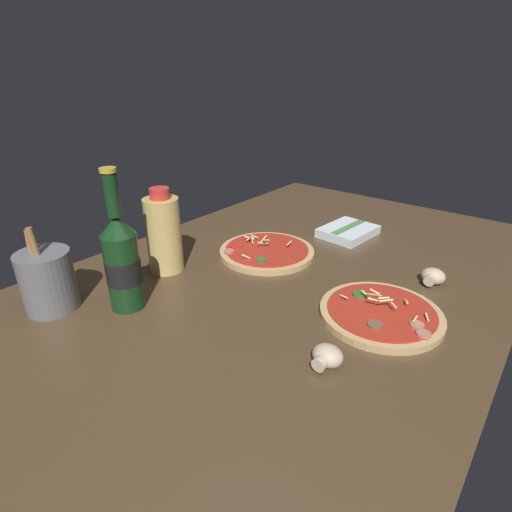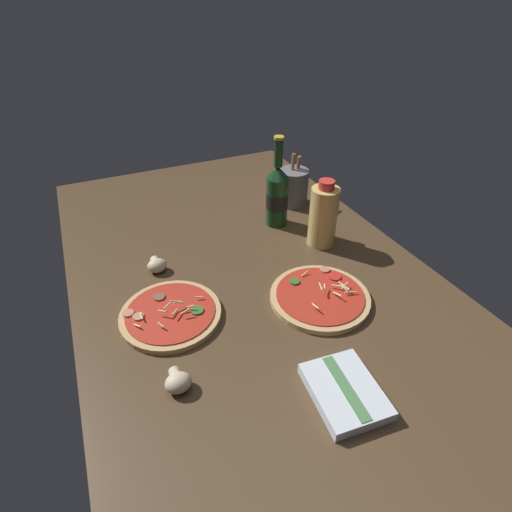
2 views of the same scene
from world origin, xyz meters
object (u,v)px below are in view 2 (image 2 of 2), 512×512
Objects in this scene: dish_towel at (345,391)px; utensil_crock at (293,187)px; pizza_near at (171,314)px; beer_bottle at (277,195)px; oil_bottle at (323,216)px; mushroom_left at (157,265)px; pizza_far at (320,297)px; mushroom_right at (178,382)px.

utensil_crock is at bearing 158.51° from dish_towel.
pizza_near is 50.72cm from beer_bottle.
pizza_near is 1.39× the size of dish_towel.
mushroom_left is at bearing -97.93° from oil_bottle.
mushroom_left is (-27.92, -33.28, 0.95)cm from pizza_far.
oil_bottle is (15.57, 6.70, -0.87)cm from beer_bottle.
utensil_crock is (-46.74, 18.03, 5.33)cm from pizza_far.
beer_bottle is at bearing -156.72° from oil_bottle.
beer_bottle reaches higher than utensil_crock.
pizza_far is 39.60cm from mushroom_right.
mushroom_right is at bearing -7.20° from mushroom_left.
oil_bottle is (-12.24, 48.11, 8.29)cm from pizza_near.
oil_bottle is at bearing 147.66° from pizza_far.
mushroom_left is at bearing -130.00° from pizza_far.
beer_bottle is 15.33cm from utensil_crock.
beer_bottle is 5.14× the size of mushroom_right.
oil_bottle is (-21.40, 13.55, 8.27)cm from pizza_far.
pizza_far is 27.17cm from dish_towel.
utensil_crock is at bearing 158.91° from pizza_far.
oil_bottle is at bearing 82.07° from mushroom_left.
utensil_crock is (-25.35, 4.48, -2.95)cm from oil_bottle.
mushroom_left is at bearing 176.08° from pizza_near.
pizza_far is 0.87× the size of beer_bottle.
oil_bottle reaches higher than dish_towel.
oil_bottle is 1.14× the size of utensil_crock.
oil_bottle reaches higher than utensil_crock.
pizza_far reaches higher than mushroom_right.
beer_bottle is (-27.82, 41.41, 9.15)cm from pizza_near.
pizza_far is 1.45× the size of dish_towel.
pizza_near is at bearing -144.70° from dish_towel.
mushroom_left is 0.99× the size of mushroom_right.
beer_bottle is 1.67× the size of dish_towel.
pizza_near is at bearing 169.72° from mushroom_right.
pizza_far is 26.64cm from oil_bottle.
beer_bottle is 1.41× the size of oil_bottle.
mushroom_right is 0.31× the size of utensil_crock.
oil_bottle is 61.23cm from mushroom_right.
mushroom_left is at bearing -69.85° from utensil_crock.
dish_towel is (46.55, -23.82, -7.91)cm from oil_bottle.
oil_bottle is at bearing 121.75° from mushroom_right.
pizza_far is at bearing 75.16° from pizza_near.
mushroom_right is at bearing -117.59° from dish_towel.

